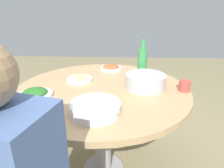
# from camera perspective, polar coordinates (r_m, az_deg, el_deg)

# --- Properties ---
(round_dining_table) EXTENTS (1.22, 1.22, 0.76)m
(round_dining_table) POSITION_cam_1_polar(r_m,az_deg,el_deg) (1.45, -2.83, -5.11)
(round_dining_table) COLOR #99999E
(round_dining_table) RESTS_ON ground
(rice_bowl) EXTENTS (0.28, 0.28, 0.11)m
(rice_bowl) POSITION_cam_1_polar(r_m,az_deg,el_deg) (1.40, 9.53, 0.92)
(rice_bowl) COLOR #B2B5BA
(rice_bowl) RESTS_ON round_dining_table
(soup_bowl) EXTENTS (0.27, 0.27, 0.06)m
(soup_bowl) POSITION_cam_1_polar(r_m,az_deg,el_deg) (1.06, -4.84, -7.01)
(soup_bowl) COLOR white
(soup_bowl) RESTS_ON round_dining_table
(dish_greens) EXTENTS (0.22, 0.22, 0.05)m
(dish_greens) POSITION_cam_1_polar(r_m,az_deg,el_deg) (1.34, -21.34, -2.61)
(dish_greens) COLOR white
(dish_greens) RESTS_ON round_dining_table
(dish_stirfry) EXTENTS (0.20, 0.20, 0.04)m
(dish_stirfry) POSITION_cam_1_polar(r_m,az_deg,el_deg) (1.81, -0.30, 4.81)
(dish_stirfry) COLOR silver
(dish_stirfry) RESTS_ON round_dining_table
(dish_noodles) EXTENTS (0.20, 0.20, 0.03)m
(dish_noodles) POSITION_cam_1_polar(r_m,az_deg,el_deg) (1.54, -9.27, 1.49)
(dish_noodles) COLOR silver
(dish_noodles) RESTS_ON round_dining_table
(green_bottle) EXTENTS (0.08, 0.08, 0.29)m
(green_bottle) POSITION_cam_1_polar(r_m,az_deg,el_deg) (1.64, 8.71, 6.46)
(green_bottle) COLOR #368E47
(green_bottle) RESTS_ON round_dining_table
(tea_cup_near) EXTENTS (0.07, 0.07, 0.07)m
(tea_cup_near) POSITION_cam_1_polar(r_m,az_deg,el_deg) (1.42, 20.18, -0.51)
(tea_cup_near) COLOR #C6443D
(tea_cup_near) RESTS_ON round_dining_table
(tea_cup_far) EXTENTS (0.07, 0.07, 0.07)m
(tea_cup_far) POSITION_cam_1_polar(r_m,az_deg,el_deg) (1.13, -20.63, -6.32)
(tea_cup_far) COLOR silver
(tea_cup_far) RESTS_ON round_dining_table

